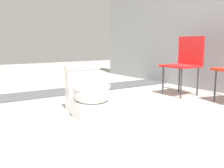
{
  "coord_description": "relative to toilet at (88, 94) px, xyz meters",
  "views": [
    {
      "loc": [
        2.32,
        -1.2,
        0.75
      ],
      "look_at": [
        -0.03,
        0.38,
        0.3
      ],
      "focal_mm": 42.0,
      "sensor_mm": 36.0,
      "label": 1
    }
  ],
  "objects": [
    {
      "name": "ground_plane",
      "position": [
        0.03,
        -0.07,
        -0.22
      ],
      "size": [
        14.0,
        14.0,
        0.0
      ],
      "primitive_type": "plane",
      "color": "#A8A59E"
    },
    {
      "name": "gravel_strip",
      "position": [
        -1.33,
        0.43,
        -0.21
      ],
      "size": [
        0.56,
        8.0,
        0.01
      ],
      "primitive_type": "cube",
      "color": "#4C4C51",
      "rests_on": "ground"
    },
    {
      "name": "toilet",
      "position": [
        0.0,
        0.0,
        0.0
      ],
      "size": [
        0.69,
        0.48,
        0.52
      ],
      "rotation": [
        0.0,
        0.0,
        -0.18
      ],
      "color": "white",
      "rests_on": "ground"
    },
    {
      "name": "folding_chair_left",
      "position": [
        -0.19,
        1.69,
        0.29
      ],
      "size": [
        0.44,
        0.44,
        0.83
      ],
      "rotation": [
        0.0,
        0.0,
        -1.57
      ],
      "color": "red",
      "rests_on": "ground"
    }
  ]
}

